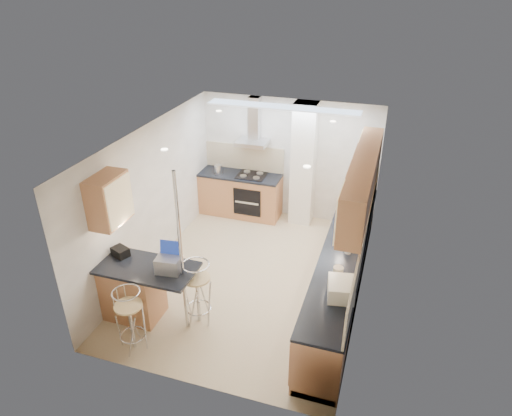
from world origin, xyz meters
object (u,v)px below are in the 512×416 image
(microwave, at_px, (355,224))
(bread_bin, at_px, (341,289))
(laptop, at_px, (169,265))
(bar_stool_end, at_px, (198,293))
(bar_stool_near, at_px, (130,320))

(microwave, relative_size, bread_bin, 1.19)
(laptop, bearing_deg, microwave, 33.05)
(laptop, xyz_separation_m, bread_bin, (2.36, 0.22, -0.02))
(bread_bin, bearing_deg, laptop, 175.22)
(laptop, bearing_deg, bread_bin, -1.55)
(microwave, distance_m, bar_stool_end, 2.72)
(bar_stool_near, height_order, bar_stool_end, bar_stool_end)
(microwave, height_order, bread_bin, microwave)
(microwave, bearing_deg, bar_stool_near, 125.79)
(bar_stool_near, relative_size, bar_stool_end, 0.95)
(microwave, xyz_separation_m, laptop, (-2.32, -1.94, -0.00))
(microwave, bearing_deg, bar_stool_end, 123.21)
(laptop, relative_size, bread_bin, 0.79)
(laptop, distance_m, bread_bin, 2.37)
(laptop, distance_m, bar_stool_end, 0.65)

